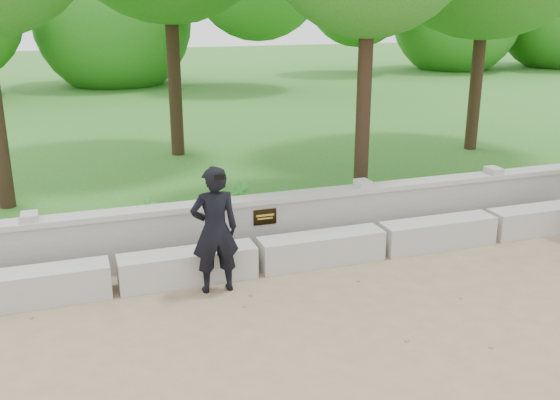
{
  "coord_description": "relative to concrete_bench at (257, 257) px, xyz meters",
  "views": [
    {
      "loc": [
        -2.4,
        -6.03,
        3.7
      ],
      "look_at": [
        0.26,
        1.65,
        1.13
      ],
      "focal_mm": 40.0,
      "sensor_mm": 36.0,
      "label": 1
    }
  ],
  "objects": [
    {
      "name": "man_main",
      "position": [
        -0.7,
        -0.4,
        0.64
      ],
      "size": [
        0.64,
        0.57,
        1.73
      ],
      "color": "black",
      "rests_on": "ground"
    },
    {
      "name": "shrub_a",
      "position": [
        -1.32,
        1.4,
        0.31
      ],
      "size": [
        0.35,
        0.29,
        0.57
      ],
      "primitive_type": "imported",
      "rotation": [
        0.0,
        0.0,
        0.34
      ],
      "color": "#338C2F",
      "rests_on": "lawn"
    },
    {
      "name": "shrub_b",
      "position": [
        0.14,
        1.4,
        0.37
      ],
      "size": [
        0.4,
        0.45,
        0.68
      ],
      "primitive_type": "imported",
      "rotation": [
        0.0,
        0.0,
        1.88
      ],
      "color": "#338C2F",
      "rests_on": "lawn"
    },
    {
      "name": "parapet_wall",
      "position": [
        0.0,
        0.7,
        0.24
      ],
      "size": [
        12.5,
        0.35,
        0.9
      ],
      "color": "#ACAAA3",
      "rests_on": "ground"
    },
    {
      "name": "ground",
      "position": [
        -0.0,
        -1.9,
        -0.22
      ],
      "size": [
        80.0,
        80.0,
        0.0
      ],
      "primitive_type": "plane",
      "color": "#917959",
      "rests_on": "ground"
    },
    {
      "name": "concrete_bench",
      "position": [
        0.0,
        0.0,
        0.0
      ],
      "size": [
        11.9,
        0.45,
        0.45
      ],
      "color": "#B7B5AD",
      "rests_on": "ground"
    },
    {
      "name": "lawn",
      "position": [
        -0.0,
        12.1,
        -0.1
      ],
      "size": [
        40.0,
        22.0,
        0.25
      ],
      "primitive_type": "cube",
      "color": "#2E5E1B",
      "rests_on": "ground"
    }
  ]
}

